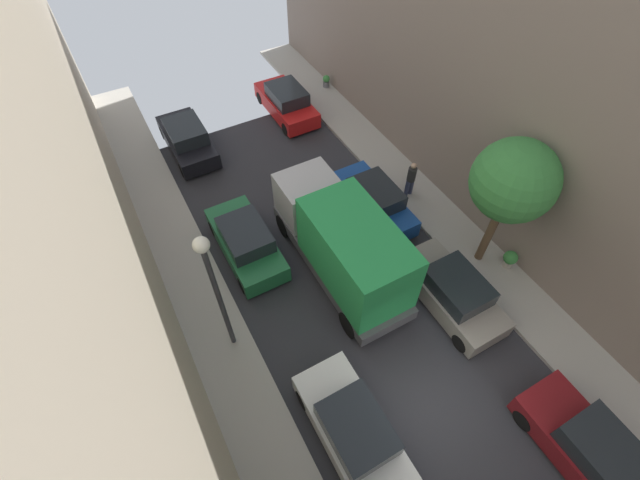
{
  "coord_description": "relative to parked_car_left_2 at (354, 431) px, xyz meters",
  "views": [
    {
      "loc": [
        -5.25,
        -2.37,
        13.59
      ],
      "look_at": [
        -0.11,
        6.92,
        0.5
      ],
      "focal_mm": 24.47,
      "sensor_mm": 36.0,
      "label": 1
    }
  ],
  "objects": [
    {
      "name": "parked_car_left_2",
      "position": [
        0.0,
        0.0,
        0.0
      ],
      "size": [
        1.78,
        4.2,
        1.57
      ],
      "color": "white",
      "rests_on": "ground"
    },
    {
      "name": "pedestrian",
      "position": [
        7.31,
        7.32,
        0.35
      ],
      "size": [
        0.4,
        0.36,
        1.72
      ],
      "color": "#2D334C",
      "rests_on": "sidewalk_right"
    },
    {
      "name": "sidewalk_right",
      "position": [
        7.7,
        -0.27,
        -0.64
      ],
      "size": [
        2.0,
        44.0,
        0.15
      ],
      "primitive_type": "cube",
      "color": "#A8A399",
      "rests_on": "ground"
    },
    {
      "name": "parked_car_left_4",
      "position": [
        0.0,
        14.84,
        0.0
      ],
      "size": [
        1.78,
        4.2,
        1.57
      ],
      "color": "black",
      "rests_on": "ground"
    },
    {
      "name": "parked_car_right_3",
      "position": [
        5.4,
        7.25,
        0.0
      ],
      "size": [
        1.78,
        4.2,
        1.57
      ],
      "color": "#194799",
      "rests_on": "ground"
    },
    {
      "name": "potted_plant_1",
      "position": [
        8.34,
        16.36,
        -0.22
      ],
      "size": [
        0.38,
        0.38,
        0.67
      ],
      "color": "slate",
      "rests_on": "sidewalk_right"
    },
    {
      "name": "parked_car_right_4",
      "position": [
        5.4,
        15.29,
        0.0
      ],
      "size": [
        1.78,
        4.2,
        1.57
      ],
      "color": "red",
      "rests_on": "ground"
    },
    {
      "name": "ground",
      "position": [
        2.7,
        -0.27,
        -0.72
      ],
      "size": [
        32.0,
        32.0,
        0.0
      ],
      "primitive_type": "plane",
      "color": "#2D2D33"
    },
    {
      "name": "delivery_truck",
      "position": [
        2.7,
        5.22,
        1.07
      ],
      "size": [
        2.26,
        6.6,
        3.38
      ],
      "color": "#4C4C51",
      "rests_on": "ground"
    },
    {
      "name": "potted_plant_0",
      "position": [
        8.32,
        2.4,
        -0.15
      ],
      "size": [
        0.52,
        0.52,
        0.75
      ],
      "color": "#B2A899",
      "rests_on": "sidewalk_right"
    },
    {
      "name": "parked_car_right_2",
      "position": [
        5.4,
        2.24,
        0.0
      ],
      "size": [
        1.78,
        4.2,
        1.57
      ],
      "color": "gray",
      "rests_on": "ground"
    },
    {
      "name": "lamp_post",
      "position": [
        -1.9,
        4.5,
        2.98
      ],
      "size": [
        0.44,
        0.44,
        5.38
      ],
      "color": "#333338",
      "rests_on": "sidewalk_left"
    },
    {
      "name": "street_tree_1",
      "position": [
        7.66,
        3.22,
        3.39
      ],
      "size": [
        2.75,
        2.75,
        5.36
      ],
      "color": "brown",
      "rests_on": "sidewalk_right"
    },
    {
      "name": "parked_car_left_3",
      "position": [
        0.0,
        7.79,
        0.0
      ],
      "size": [
        1.78,
        4.2,
        1.57
      ],
      "color": "#1E6638",
      "rests_on": "ground"
    },
    {
      "name": "parked_car_right_1",
      "position": [
        5.4,
        -3.66,
        0.0
      ],
      "size": [
        1.78,
        4.2,
        1.57
      ],
      "color": "maroon",
      "rests_on": "ground"
    }
  ]
}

